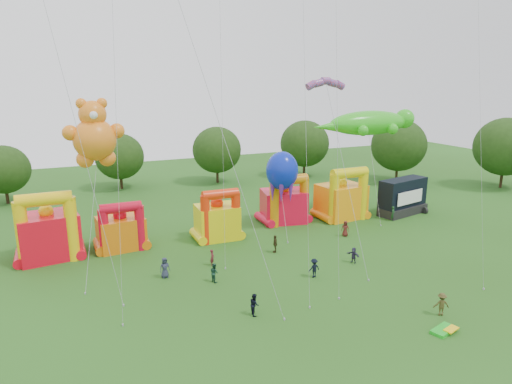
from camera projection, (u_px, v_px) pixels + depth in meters
name	position (u px, v px, depth m)	size (l,w,h in m)	color
ground	(387.00, 373.00, 27.77)	(160.00, 160.00, 0.00)	#224914
tree_ring	(372.00, 278.00, 26.34)	(120.28, 122.34, 12.07)	#352314
bouncy_castle_0	(48.00, 233.00, 44.88)	(6.05, 5.09, 7.06)	red
bouncy_castle_1	(121.00, 230.00, 47.66)	(4.91, 4.08, 5.29)	orange
bouncy_castle_2	(218.00, 219.00, 50.56)	(4.63, 3.76, 5.91)	yellow
bouncy_castle_3	(285.00, 203.00, 56.59)	(5.96, 5.16, 6.23)	red
bouncy_castle_4	(342.00, 199.00, 58.11)	(6.00, 5.04, 6.79)	orange
stage_trailer	(403.00, 197.00, 60.06)	(7.62, 4.19, 4.75)	black
teddy_bear_kite	(92.00, 194.00, 41.36)	(5.61, 9.88, 15.81)	orange
gecko_kite	(371.00, 145.00, 57.81)	(15.23, 8.28, 13.63)	green
octopus_kite	(283.00, 190.00, 52.81)	(3.79, 7.12, 9.33)	#0B21B3
parafoil_kites	(191.00, 135.00, 33.43)	(28.09, 12.27, 28.46)	#C00D09
diamond_kites	(286.00, 103.00, 37.01)	(31.54, 19.53, 38.06)	red
folded_kite_bundle	(444.00, 330.00, 32.27)	(2.20, 1.51, 0.31)	green
spectator_0	(165.00, 268.00, 40.89)	(0.93, 0.60, 1.90)	#292E44
spectator_1	(212.00, 258.00, 43.58)	(0.59, 0.39, 1.62)	#5A1922
spectator_2	(214.00, 273.00, 40.09)	(0.83, 0.65, 1.71)	#173A2A
spectator_3	(314.00, 268.00, 40.99)	(1.14, 0.66, 1.77)	black
spectator_4	(275.00, 244.00, 46.88)	(1.09, 0.45, 1.86)	#362D15
spectator_5	(354.00, 255.00, 44.26)	(1.44, 0.46, 1.56)	#2F2A46
spectator_6	(345.00, 229.00, 51.68)	(0.88, 0.57, 1.80)	#521C17
spectator_7	(393.00, 214.00, 57.30)	(0.69, 0.45, 1.88)	#173B1C
spectator_8	(254.00, 304.00, 34.45)	(0.83, 0.65, 1.72)	black
spectator_9	(441.00, 304.00, 34.36)	(1.17, 0.67, 1.81)	#423B1A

